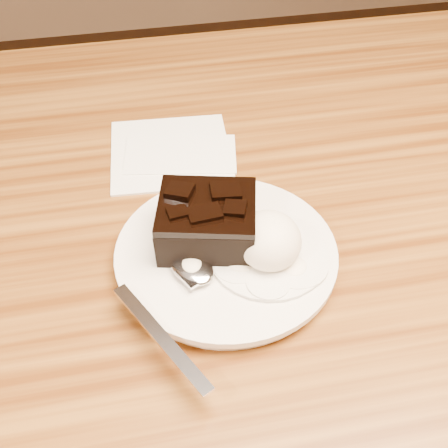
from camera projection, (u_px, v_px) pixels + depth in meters
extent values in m
cylinder|color=silver|center=(226.00, 256.00, 0.53)|extent=(0.20, 0.20, 0.02)
cube|color=black|center=(207.00, 224.00, 0.52)|extent=(0.10, 0.09, 0.04)
ellipsoid|color=white|center=(269.00, 240.00, 0.50)|extent=(0.06, 0.06, 0.05)
cylinder|color=white|center=(268.00, 255.00, 0.52)|extent=(0.11, 0.11, 0.00)
cube|color=white|center=(170.00, 151.00, 0.65)|extent=(0.14, 0.14, 0.01)
cube|color=black|center=(241.00, 242.00, 0.53)|extent=(0.01, 0.01, 0.00)
cube|color=black|center=(228.00, 283.00, 0.49)|extent=(0.01, 0.01, 0.00)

